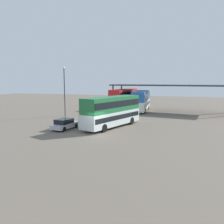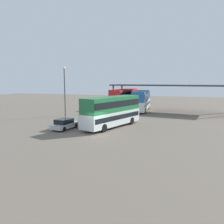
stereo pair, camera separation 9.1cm
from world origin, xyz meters
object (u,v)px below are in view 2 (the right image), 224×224
Objects in this scene: double_decker_near_canopy at (124,98)px; double_decker_mid_row at (142,100)px; parked_hatchback at (65,124)px; lamppost_tall at (65,86)px; double_decker_main at (112,110)px.

double_decker_mid_row is at bearing -108.05° from double_decker_near_canopy.
parked_hatchback is at bearing -178.42° from double_decker_near_canopy.
parked_hatchback is 0.36× the size of double_decker_near_canopy.
double_decker_near_canopy is (1.70, 22.71, 1.68)m from parked_hatchback.
double_decker_near_canopy reaches higher than parked_hatchback.
double_decker_near_canopy is at bearing 63.01° from lamppost_tall.
double_decker_near_canopy is 15.34m from lamppost_tall.
parked_hatchback is 11.54m from lamppost_tall.
double_decker_near_canopy reaches higher than double_decker_mid_row.
lamppost_tall is at bearing 158.88° from double_decker_near_canopy.
lamppost_tall is (-5.14, 9.28, 4.56)m from parked_hatchback.
double_decker_near_canopy reaches higher than double_decker_main.
parked_hatchback is at bearing -61.02° from lamppost_tall.
double_decker_near_canopy is 1.39× the size of lamppost_tall.
double_decker_main reaches higher than parked_hatchback.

